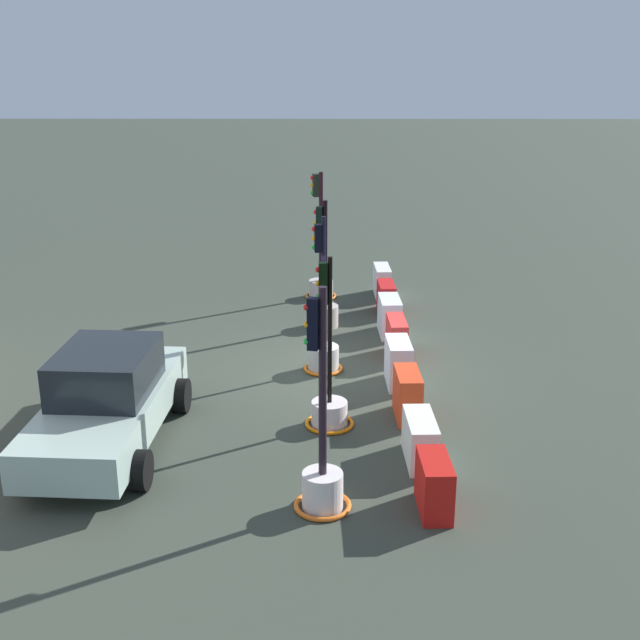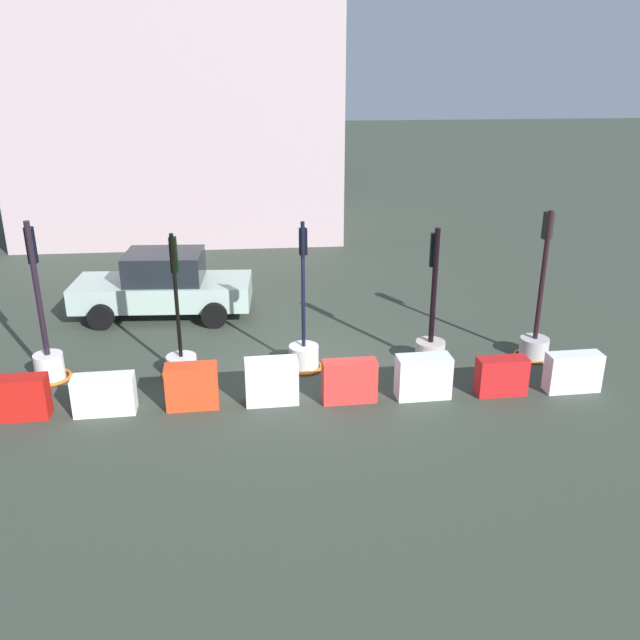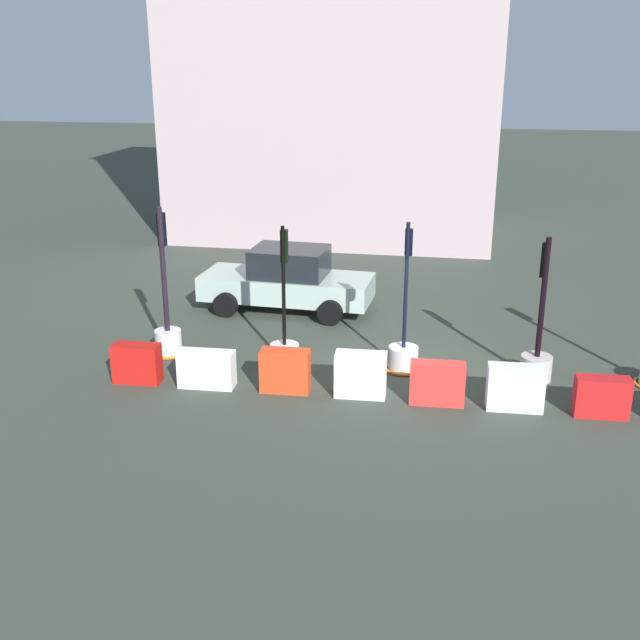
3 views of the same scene
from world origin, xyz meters
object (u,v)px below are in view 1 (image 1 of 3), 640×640
Objects in this scene: traffic_light_4 at (321,276)px; construction_barrier_5 at (390,316)px; car_silver_hatchback at (107,400)px; construction_barrier_2 at (408,395)px; traffic_light_3 at (324,302)px; traffic_light_1 at (329,402)px; construction_barrier_3 at (398,363)px; construction_barrier_6 at (386,298)px; traffic_light_0 at (322,471)px; construction_barrier_4 at (397,338)px; construction_barrier_7 at (382,281)px; construction_barrier_1 at (420,440)px; traffic_light_2 at (323,350)px; construction_barrier_0 at (434,485)px.

traffic_light_4 is 3.40m from construction_barrier_5.
traffic_light_4 reaches higher than car_silver_hatchback.
construction_barrier_2 is at bearing -78.07° from car_silver_hatchback.
construction_barrier_5 is (-0.53, -1.54, -0.18)m from traffic_light_3.
construction_barrier_3 is at bearing -36.62° from traffic_light_1.
construction_barrier_3 reaches higher than construction_barrier_6.
traffic_light_0 is 0.74× the size of car_silver_hatchback.
car_silver_hatchback is at bearing 149.43° from traffic_light_3.
construction_barrier_4 reaches higher than construction_barrier_7.
construction_barrier_1 is at bearing -179.62° from construction_barrier_5.
construction_barrier_3 is at bearing 178.97° from construction_barrier_6.
construction_barrier_5 is at bearing -11.50° from traffic_light_0.
construction_barrier_2 reaches higher than construction_barrier_4.
traffic_light_3 is 2.83× the size of construction_barrier_5.
traffic_light_2 reaches higher than traffic_light_3.
construction_barrier_0 is 0.95× the size of construction_barrier_3.
traffic_light_0 is 3.34× the size of construction_barrier_6.
construction_barrier_4 is at bearing -179.84° from construction_barrier_6.
construction_barrier_4 is at bearing -14.54° from traffic_light_0.
construction_barrier_4 is at bearing -3.42° from construction_barrier_3.
traffic_light_1 is 3.22m from construction_barrier_0.
traffic_light_0 is 2.17m from construction_barrier_1.
construction_barrier_4 is 4.60m from construction_barrier_7.
traffic_light_1 is at bearing 143.38° from construction_barrier_3.
traffic_light_4 reaches higher than construction_barrier_2.
traffic_light_3 is at bearing 0.96° from traffic_light_1.
traffic_light_2 is 0.71× the size of car_silver_hatchback.
traffic_light_4 is 3.23× the size of construction_barrier_3.
car_silver_hatchback is at bearing 144.25° from construction_barrier_6.
construction_barrier_0 is 0.85× the size of construction_barrier_1.
construction_barrier_4 is at bearing -23.60° from traffic_light_1.
traffic_light_3 is 2.44m from traffic_light_4.
construction_barrier_0 is 4.71m from construction_barrier_3.
traffic_light_2 is 3.30× the size of construction_barrier_0.
traffic_light_4 is 3.01× the size of construction_barrier_7.
construction_barrier_1 is (1.45, -1.60, -0.22)m from traffic_light_0.
car_silver_hatchback is at bearing 132.97° from traffic_light_2.
traffic_light_4 reaches higher than construction_barrier_0.
construction_barrier_0 is (-5.45, -1.64, -0.04)m from traffic_light_2.
traffic_light_0 reaches higher than traffic_light_1.
construction_barrier_1 is at bearing -179.94° from construction_barrier_6.
construction_barrier_3 is (-3.55, -1.49, -0.16)m from traffic_light_3.
construction_barrier_6 is at bearing 0.06° from construction_barrier_1.
traffic_light_2 is 2.81× the size of construction_barrier_1.
construction_barrier_6 is (9.27, -1.59, -0.22)m from traffic_light_0.
construction_barrier_5 is 0.24× the size of car_silver_hatchback.
construction_barrier_5 is 1.07× the size of construction_barrier_6.
construction_barrier_6 is (9.33, 0.05, -0.03)m from construction_barrier_0.
construction_barrier_4 is (6.17, -1.60, -0.17)m from traffic_light_0.
traffic_light_4 is (10.64, 0.08, -0.01)m from traffic_light_0.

